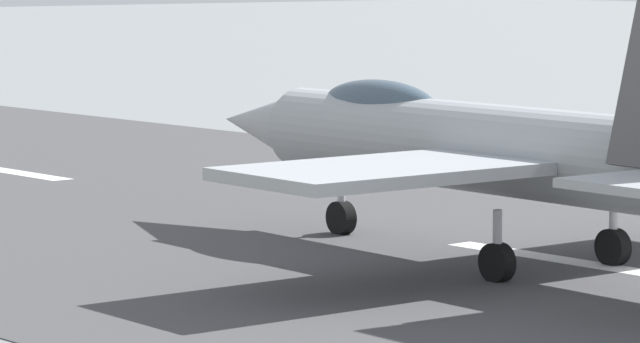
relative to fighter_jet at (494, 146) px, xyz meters
The scene contains 4 objects.
ground_plane 3.65m from the fighter_jet, 153.73° to the right, with size 400.00×400.00×0.00m, color slate.
runway_strip 3.65m from the fighter_jet, 153.89° to the right, with size 240.00×26.00×0.02m.
fighter_jet is the anchor object (origin of this frame).
marker_cone_far 27.86m from the fighter_jet, 31.08° to the right, with size 0.44×0.44×0.55m, color orange.
Camera 1 is at (-24.26, 28.69, 6.11)m, focal length 106.18 mm.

